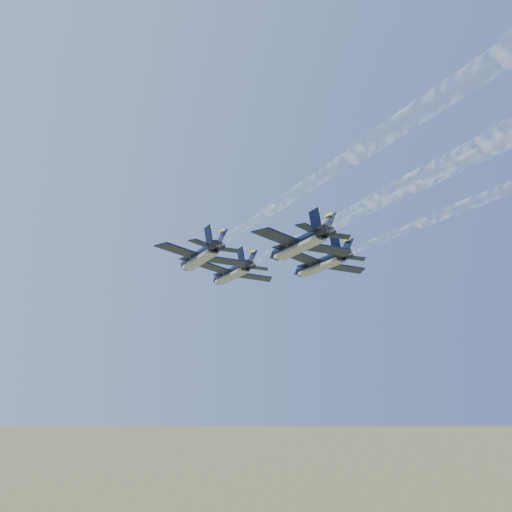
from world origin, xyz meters
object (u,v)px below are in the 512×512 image
jet_left (199,257)px  jet_right (320,264)px  jet_lead (231,273)px  jet_slot (298,244)px

jet_left → jet_right: 19.41m
jet_lead → jet_left: size_ratio=1.00×
jet_lead → jet_right: same height
jet_lead → jet_slot: (-4.97, -25.41, 0.00)m
jet_right → jet_lead: bearing=125.4°
jet_lead → jet_slot: bearing=-90.2°
jet_lead → jet_right: 16.81m
jet_lead → jet_slot: size_ratio=1.00×
jet_lead → jet_right: (6.98, -15.29, 0.00)m
jet_left → jet_right: size_ratio=1.00×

